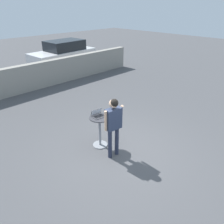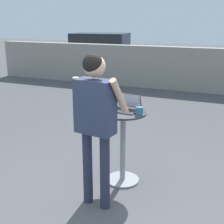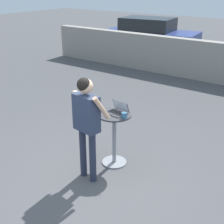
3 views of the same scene
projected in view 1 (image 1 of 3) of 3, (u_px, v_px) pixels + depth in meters
name	position (u px, v px, depth m)	size (l,w,h in m)	color
ground_plane	(120.00, 153.00, 6.24)	(50.00, 50.00, 0.00)	#4C4C4F
pavement_kerb	(18.00, 80.00, 10.13)	(14.15, 0.35, 1.28)	gray
cafe_table	(100.00, 129.00, 6.35)	(0.59, 0.59, 0.96)	gray
laptop	(98.00, 115.00, 6.21)	(0.38, 0.33, 0.20)	#515156
coffee_mug	(106.00, 114.00, 6.28)	(0.13, 0.09, 0.10)	#336084
standing_person	(113.00, 121.00, 5.66)	(0.59, 0.35, 1.74)	#282D42
parked_car_near_street	(63.00, 54.00, 14.15)	(4.32, 2.09, 1.73)	silver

